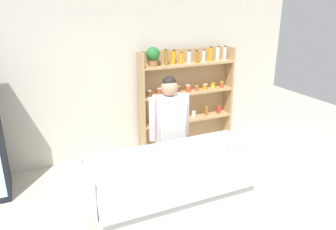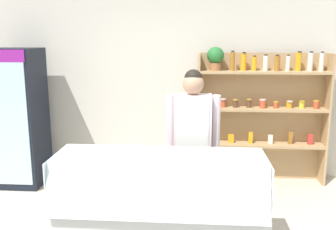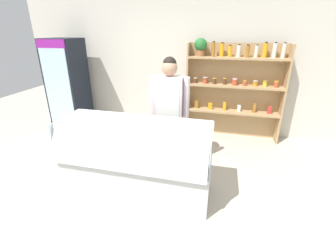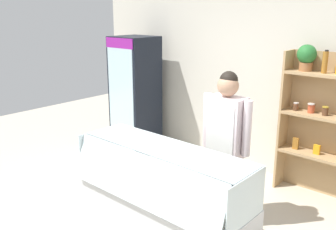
{
  "view_description": "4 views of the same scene",
  "coord_description": "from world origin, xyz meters",
  "px_view_note": "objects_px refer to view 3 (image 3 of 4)",
  "views": [
    {
      "loc": [
        -1.58,
        -3.06,
        2.67
      ],
      "look_at": [
        0.17,
        0.75,
        1.19
      ],
      "focal_mm": 35.0,
      "sensor_mm": 36.0,
      "label": 1
    },
    {
      "loc": [
        0.22,
        -3.22,
        2.06
      ],
      "look_at": [
        -0.08,
        0.7,
        1.25
      ],
      "focal_mm": 40.0,
      "sensor_mm": 36.0,
      "label": 2
    },
    {
      "loc": [
        0.91,
        -2.34,
        2.09
      ],
      "look_at": [
        0.22,
        0.51,
        0.96
      ],
      "focal_mm": 24.0,
      "sensor_mm": 36.0,
      "label": 3
    },
    {
      "loc": [
        2.26,
        -2.54,
        2.35
      ],
      "look_at": [
        -0.46,
        0.53,
        1.19
      ],
      "focal_mm": 40.0,
      "sensor_mm": 36.0,
      "label": 4
    }
  ],
  "objects_px": {
    "shelving_unit": "(231,84)",
    "shop_clerk": "(169,105)",
    "drinks_fridge": "(68,85)",
    "deli_display_case": "(136,170)"
  },
  "relations": [
    {
      "from": "drinks_fridge",
      "to": "shelving_unit",
      "type": "xyz_separation_m",
      "value": [
        3.37,
        0.36,
        0.13
      ]
    },
    {
      "from": "shelving_unit",
      "to": "drinks_fridge",
      "type": "bearing_deg",
      "value": -173.94
    },
    {
      "from": "deli_display_case",
      "to": "shop_clerk",
      "type": "bearing_deg",
      "value": 66.62
    },
    {
      "from": "shop_clerk",
      "to": "drinks_fridge",
      "type": "bearing_deg",
      "value": 158.08
    },
    {
      "from": "shelving_unit",
      "to": "shop_clerk",
      "type": "bearing_deg",
      "value": -124.22
    },
    {
      "from": "shelving_unit",
      "to": "deli_display_case",
      "type": "distance_m",
      "value": 2.5
    },
    {
      "from": "drinks_fridge",
      "to": "shop_clerk",
      "type": "bearing_deg",
      "value": -21.92
    },
    {
      "from": "shelving_unit",
      "to": "shop_clerk",
      "type": "distance_m",
      "value": 1.63
    },
    {
      "from": "shelving_unit",
      "to": "deli_display_case",
      "type": "bearing_deg",
      "value": -120.78
    },
    {
      "from": "drinks_fridge",
      "to": "deli_display_case",
      "type": "distance_m",
      "value": 2.81
    }
  ]
}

